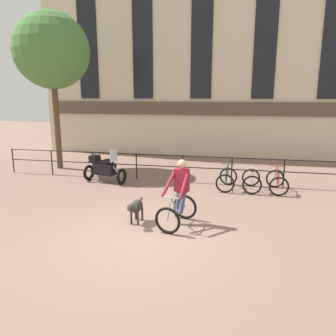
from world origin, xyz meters
TOP-DOWN VIEW (x-y plane):
  - ground_plane at (0.00, 0.00)m, footprint 60.00×60.00m
  - canal_railing at (-0.00, 5.20)m, footprint 15.05×0.05m
  - building_facade at (-0.00, 10.99)m, footprint 18.00×0.72m
  - cyclist_with_bike at (0.64, 0.92)m, footprint 0.93×1.29m
  - dog at (-0.48, 0.74)m, footprint 0.30×0.99m
  - parked_motorcycle at (-2.93, 4.45)m, footprint 1.73×0.95m
  - parked_bicycle_near_lamp at (1.72, 4.54)m, footprint 0.74×1.15m
  - parked_bicycle_mid_left at (2.59, 4.54)m, footprint 0.67×1.11m
  - parked_bicycle_mid_right at (3.45, 4.54)m, footprint 0.68×1.12m
  - tree_canalside_left at (-5.96, 6.39)m, footprint 3.25×3.25m

SIDE VIEW (x-z plane):
  - ground_plane at x=0.00m, z-range 0.00..0.00m
  - parked_bicycle_near_lamp at x=1.72m, z-range -0.07..0.79m
  - parked_bicycle_mid_left at x=2.59m, z-range -0.07..0.79m
  - parked_bicycle_mid_right at x=3.45m, z-range -0.07..0.79m
  - dog at x=-0.48m, z-range 0.12..0.77m
  - parked_motorcycle at x=-2.93m, z-range -0.11..1.24m
  - canal_railing at x=0.00m, z-range 0.18..1.23m
  - cyclist_with_bike at x=0.64m, z-range -0.09..1.61m
  - tree_canalside_left at x=-5.96m, z-range 1.75..8.55m
  - building_facade at x=0.00m, z-range -0.03..11.53m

